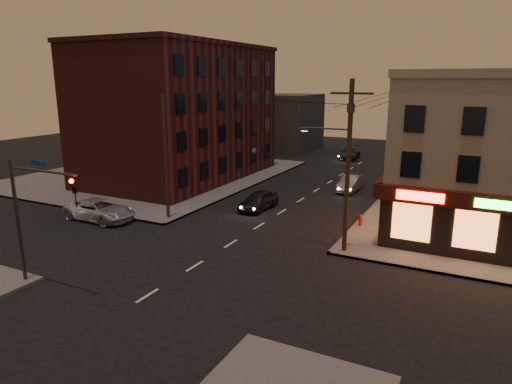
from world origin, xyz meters
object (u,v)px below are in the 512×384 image
Objects in this scene: fire_hydrant at (360,220)px; sedan_far at (350,153)px; suv_cross at (100,210)px; sedan_mid at (350,183)px; sedan_near at (258,200)px.

sedan_far is at bearing 107.05° from fire_hydrant.
suv_cross is 7.06× the size of fire_hydrant.
sedan_far is at bearing 107.42° from sedan_mid.
suv_cross is 1.28× the size of sedan_near.
sedan_far is (-0.02, 26.64, 0.01)m from sedan_near.
suv_cross is at bearing -110.36° from sedan_far.
fire_hydrant is at bearing -66.52° from suv_cross.
fire_hydrant is at bearing -2.65° from sedan_near.
sedan_mid is at bearing -37.17° from suv_cross.
sedan_far reaches higher than sedan_near.
fire_hydrant is at bearing -69.08° from sedan_mid.
sedan_near is (9.14, 7.81, -0.03)m from suv_cross.
suv_cross reaches higher than sedan_far.
suv_cross reaches higher than fire_hydrant.
suv_cross is 1.07× the size of sedan_far.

